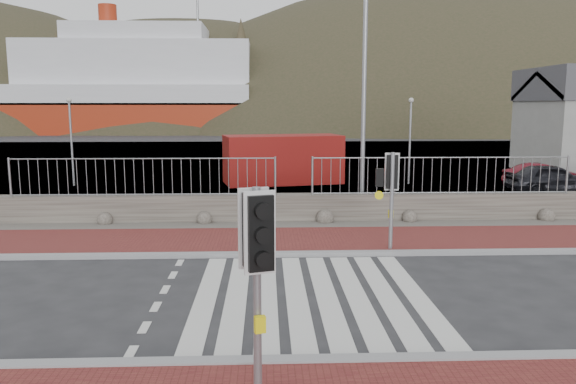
{
  "coord_description": "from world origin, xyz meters",
  "views": [
    {
      "loc": [
        -0.89,
        -10.76,
        3.8
      ],
      "look_at": [
        -0.35,
        3.0,
        1.65
      ],
      "focal_mm": 35.0,
      "sensor_mm": 36.0,
      "label": 1
    }
  ],
  "objects_px": {
    "traffic_signal_near": "(257,248)",
    "streetlight": "(368,74)",
    "ferry": "(92,93)",
    "car_b": "(545,176)",
    "car_a": "(551,178)",
    "shipping_container": "(283,159)",
    "traffic_signal_far": "(391,180)"
  },
  "relations": [
    {
      "from": "shipping_container",
      "to": "car_a",
      "type": "height_order",
      "value": "shipping_container"
    },
    {
      "from": "ferry",
      "to": "traffic_signal_far",
      "type": "xyz_separation_m",
      "value": [
        26.96,
        -64.51,
        -3.47
      ]
    },
    {
      "from": "traffic_signal_far",
      "to": "car_b",
      "type": "relative_size",
      "value": 0.74
    },
    {
      "from": "car_a",
      "to": "car_b",
      "type": "xyz_separation_m",
      "value": [
        0.28,
        1.13,
        -0.06
      ]
    },
    {
      "from": "streetlight",
      "to": "car_b",
      "type": "height_order",
      "value": "streetlight"
    },
    {
      "from": "streetlight",
      "to": "car_a",
      "type": "xyz_separation_m",
      "value": [
        8.94,
        4.71,
        -4.17
      ]
    },
    {
      "from": "traffic_signal_near",
      "to": "car_b",
      "type": "height_order",
      "value": "traffic_signal_near"
    },
    {
      "from": "ferry",
      "to": "traffic_signal_near",
      "type": "height_order",
      "value": "ferry"
    },
    {
      "from": "traffic_signal_far",
      "to": "streetlight",
      "type": "xyz_separation_m",
      "value": [
        0.21,
        4.76,
        2.92
      ]
    },
    {
      "from": "ferry",
      "to": "traffic_signal_far",
      "type": "distance_m",
      "value": 70.0
    },
    {
      "from": "traffic_signal_near",
      "to": "traffic_signal_far",
      "type": "height_order",
      "value": "traffic_signal_near"
    },
    {
      "from": "streetlight",
      "to": "car_b",
      "type": "xyz_separation_m",
      "value": [
        9.22,
        5.85,
        -4.23
      ]
    },
    {
      "from": "streetlight",
      "to": "shipping_container",
      "type": "relative_size",
      "value": 1.53
    },
    {
      "from": "traffic_signal_near",
      "to": "car_a",
      "type": "height_order",
      "value": "traffic_signal_near"
    },
    {
      "from": "traffic_signal_far",
      "to": "streetlight",
      "type": "relative_size",
      "value": 0.3
    },
    {
      "from": "traffic_signal_near",
      "to": "streetlight",
      "type": "relative_size",
      "value": 0.33
    },
    {
      "from": "traffic_signal_near",
      "to": "ferry",
      "type": "bearing_deg",
      "value": 91.5
    },
    {
      "from": "streetlight",
      "to": "shipping_container",
      "type": "bearing_deg",
      "value": 86.71
    },
    {
      "from": "streetlight",
      "to": "car_b",
      "type": "distance_m",
      "value": 11.71
    },
    {
      "from": "traffic_signal_far",
      "to": "shipping_container",
      "type": "distance_m",
      "value": 13.31
    },
    {
      "from": "traffic_signal_near",
      "to": "streetlight",
      "type": "bearing_deg",
      "value": 56.91
    },
    {
      "from": "ferry",
      "to": "car_b",
      "type": "distance_m",
      "value": 65.21
    },
    {
      "from": "shipping_container",
      "to": "traffic_signal_near",
      "type": "bearing_deg",
      "value": -104.61
    },
    {
      "from": "ferry",
      "to": "shipping_container",
      "type": "xyz_separation_m",
      "value": [
        24.57,
        -51.44,
        -4.2
      ]
    },
    {
      "from": "traffic_signal_near",
      "to": "car_a",
      "type": "bearing_deg",
      "value": 36.6
    },
    {
      "from": "ferry",
      "to": "traffic_signal_near",
      "type": "relative_size",
      "value": 17.94
    },
    {
      "from": "streetlight",
      "to": "car_a",
      "type": "bearing_deg",
      "value": 7.14
    },
    {
      "from": "traffic_signal_near",
      "to": "car_a",
      "type": "relative_size",
      "value": 0.75
    },
    {
      "from": "traffic_signal_far",
      "to": "ferry",
      "type": "bearing_deg",
      "value": -60.07
    },
    {
      "from": "ferry",
      "to": "traffic_signal_near",
      "type": "distance_m",
      "value": 75.65
    },
    {
      "from": "traffic_signal_near",
      "to": "shipping_container",
      "type": "xyz_separation_m",
      "value": [
        0.93,
        20.35,
        -0.84
      ]
    },
    {
      "from": "traffic_signal_far",
      "to": "shipping_container",
      "type": "relative_size",
      "value": 0.46
    }
  ]
}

